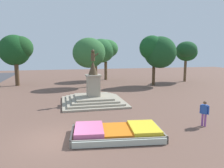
% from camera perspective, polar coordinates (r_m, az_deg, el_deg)
% --- Properties ---
extents(ground_plane, '(88.18, 88.18, 0.00)m').
position_cam_1_polar(ground_plane, '(12.36, -14.85, -13.99)').
color(ground_plane, brown).
extents(flower_planter, '(5.23, 3.18, 0.60)m').
position_cam_1_polar(flower_planter, '(12.26, 1.16, -12.58)').
color(flower_planter, '#38281C').
rests_on(flower_planter, ground_plane).
extents(statue_monument, '(5.56, 5.56, 4.80)m').
position_cam_1_polar(statue_monument, '(19.88, -4.89, -3.07)').
color(statue_monument, gray).
rests_on(statue_monument, ground_plane).
extents(pedestrian_near_planter, '(0.40, 0.48, 1.62)m').
position_cam_1_polar(pedestrian_near_planter, '(14.87, 22.97, -6.70)').
color(pedestrian_near_planter, '#8C4C99').
rests_on(pedestrian_near_planter, ground_plane).
extents(park_tree_far_left, '(4.16, 3.65, 6.32)m').
position_cam_1_polar(park_tree_far_left, '(28.27, -5.77, 8.24)').
color(park_tree_far_left, brown).
rests_on(park_tree_far_left, ground_plane).
extents(park_tree_behind_statue, '(4.49, 3.86, 6.80)m').
position_cam_1_polar(park_tree_behind_statue, '(32.36, -23.65, 8.21)').
color(park_tree_behind_statue, '#4C3823').
rests_on(park_tree_behind_statue, ground_plane).
extents(park_tree_far_right, '(3.62, 3.82, 6.04)m').
position_cam_1_polar(park_tree_far_right, '(34.88, 18.91, 8.09)').
color(park_tree_far_right, brown).
rests_on(park_tree_far_right, ground_plane).
extents(park_tree_street_side, '(4.97, 4.21, 6.66)m').
position_cam_1_polar(park_tree_street_side, '(29.85, 11.85, 8.41)').
color(park_tree_street_side, '#4C3823').
rests_on(park_tree_street_side, ground_plane).
extents(park_tree_mid_canopy, '(4.82, 4.20, 6.50)m').
position_cam_1_polar(park_tree_mid_canopy, '(34.82, -2.03, 8.90)').
color(park_tree_mid_canopy, brown).
rests_on(park_tree_mid_canopy, ground_plane).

